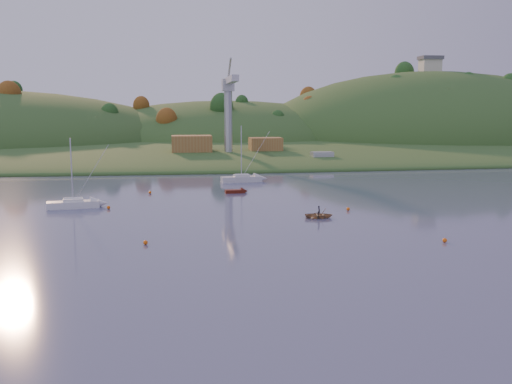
{
  "coord_description": "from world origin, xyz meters",
  "views": [
    {
      "loc": [
        -13.59,
        -36.51,
        14.59
      ],
      "look_at": [
        -2.56,
        37.64,
        3.6
      ],
      "focal_mm": 40.0,
      "sensor_mm": 36.0,
      "label": 1
    }
  ],
  "objects": [
    {
      "name": "canoe",
      "position": [
        5.89,
        36.81,
        0.39
      ],
      "size": [
        4.03,
        3.08,
        0.78
      ],
      "primitive_type": "imported",
      "rotation": [
        0.0,
        0.0,
        1.46
      ],
      "color": "#A4835A",
      "rests_on": "ground"
    },
    {
      "name": "far_shore",
      "position": [
        0.0,
        230.0,
        0.0
      ],
      "size": [
        620.0,
        220.0,
        1.5
      ],
      "primitive_type": "cube",
      "color": "#325221",
      "rests_on": "ground"
    },
    {
      "name": "wharf",
      "position": [
        5.0,
        122.0,
        1.2
      ],
      "size": [
        42.0,
        16.0,
        2.4
      ],
      "primitive_type": "cube",
      "color": "slate",
      "rests_on": "ground"
    },
    {
      "name": "paddler",
      "position": [
        5.89,
        36.81,
        0.7
      ],
      "size": [
        0.39,
        0.55,
        1.4
      ],
      "primitive_type": "imported",
      "rotation": [
        0.0,
        0.0,
        1.46
      ],
      "color": "black",
      "rests_on": "ground"
    },
    {
      "name": "buoy_4",
      "position": [
        -16.58,
        24.75,
        0.25
      ],
      "size": [
        0.5,
        0.5,
        0.5
      ],
      "primitive_type": "sphere",
      "color": "#FF640D",
      "rests_on": "ground"
    },
    {
      "name": "sailboat_far",
      "position": [
        0.19,
        76.06,
        0.73
      ],
      "size": [
        8.33,
        3.37,
        11.23
      ],
      "rotation": [
        0.0,
        0.0,
        0.12
      ],
      "color": "silver",
      "rests_on": "ground"
    },
    {
      "name": "hilltop_house",
      "position": [
        95.0,
        195.0,
        33.4
      ],
      "size": [
        9.0,
        7.0,
        6.45
      ],
      "color": "beige",
      "rests_on": "hill_right"
    },
    {
      "name": "work_vessel",
      "position": [
        25.34,
        108.0,
        1.22
      ],
      "size": [
        13.65,
        5.87,
        3.42
      ],
      "rotation": [
        0.0,
        0.0,
        0.09
      ],
      "color": "slate",
      "rests_on": "ground"
    },
    {
      "name": "buoy_1",
      "position": [
        11.45,
        41.53,
        0.25
      ],
      "size": [
        0.5,
        0.5,
        0.5
      ],
      "primitive_type": "sphere",
      "color": "#FF640D",
      "rests_on": "ground"
    },
    {
      "name": "shed_east",
      "position": [
        13.0,
        124.0,
        4.4
      ],
      "size": [
        9.0,
        7.0,
        4.0
      ],
      "primitive_type": "cube",
      "color": "#9B6533",
      "rests_on": "wharf"
    },
    {
      "name": "buoy_3",
      "position": [
        -17.41,
        62.42,
        0.25
      ],
      "size": [
        0.5,
        0.5,
        0.5
      ],
      "primitive_type": "sphere",
      "color": "#FF640D",
      "rests_on": "ground"
    },
    {
      "name": "dock_crane",
      "position": [
        2.0,
        118.39,
        17.17
      ],
      "size": [
        3.2,
        28.0,
        20.3
      ],
      "color": "#B7B7BC",
      "rests_on": "wharf"
    },
    {
      "name": "red_tender",
      "position": [
        -2.0,
        61.38,
        0.29
      ],
      "size": [
        4.1,
        1.61,
        1.37
      ],
      "rotation": [
        0.0,
        0.0,
        0.06
      ],
      "color": "#54180C",
      "rests_on": "ground"
    },
    {
      "name": "shed_west",
      "position": [
        -8.0,
        123.0,
        4.8
      ],
      "size": [
        11.0,
        8.0,
        4.8
      ],
      "primitive_type": "cube",
      "color": "#9B6533",
      "rests_on": "wharf"
    },
    {
      "name": "hill_right",
      "position": [
        95.0,
        195.0,
        0.0
      ],
      "size": [
        150.0,
        130.0,
        60.0
      ],
      "primitive_type": "ellipsoid",
      "color": "#325221",
      "rests_on": "ground"
    },
    {
      "name": "hill_center",
      "position": [
        10.0,
        210.0,
        0.0
      ],
      "size": [
        140.0,
        120.0,
        36.0
      ],
      "primitive_type": "ellipsoid",
      "color": "#325221",
      "rests_on": "ground"
    },
    {
      "name": "buoy_0",
      "position": [
        15.95,
        20.95,
        0.25
      ],
      "size": [
        0.5,
        0.5,
        0.5
      ],
      "primitive_type": "sphere",
      "color": "#FF640D",
      "rests_on": "ground"
    },
    {
      "name": "shore_slope",
      "position": [
        0.0,
        165.0,
        0.0
      ],
      "size": [
        640.0,
        150.0,
        7.0
      ],
      "primitive_type": "ellipsoid",
      "color": "#325221",
      "rests_on": "ground"
    },
    {
      "name": "hillside_trees",
      "position": [
        0.0,
        185.0,
        0.0
      ],
      "size": [
        280.0,
        50.0,
        32.0
      ],
      "primitive_type": null,
      "color": "#184117",
      "rests_on": "ground"
    },
    {
      "name": "buoy_2",
      "position": [
        -22.9,
        47.97,
        0.25
      ],
      "size": [
        0.5,
        0.5,
        0.5
      ],
      "primitive_type": "sphere",
      "color": "#FF640D",
      "rests_on": "ground"
    },
    {
      "name": "sailboat_near",
      "position": [
        -28.16,
        49.72,
        0.69
      ],
      "size": [
        7.73,
        3.41,
        10.36
      ],
      "rotation": [
        0.0,
        0.0,
        0.16
      ],
      "color": "white",
      "rests_on": "ground"
    },
    {
      "name": "ground",
      "position": [
        0.0,
        0.0,
        0.0
      ],
      "size": [
        500.0,
        500.0,
        0.0
      ],
      "primitive_type": "plane",
      "color": "#373D5B",
      "rests_on": "ground"
    }
  ]
}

